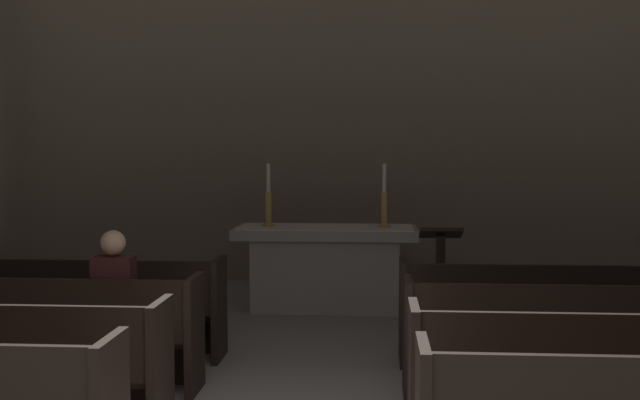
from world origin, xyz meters
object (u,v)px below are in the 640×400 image
pew_right_row_4 (595,314)px  lectern (440,283)px  candlestick_left (269,206)px  lone_worshipper (118,306)px  altar (326,266)px  pew_left_row_4 (39,306)px  pew_right_row_3 (631,342)px  candlestick_right (384,206)px

pew_right_row_4 → lectern: 1.71m
candlestick_left → lone_worshipper: bearing=-103.5°
altar → lectern: 1.76m
pew_left_row_4 → lone_worshipper: lone_worshipper is taller
altar → lone_worshipper: size_ratio=1.67×
pew_left_row_4 → pew_right_row_3: 5.23m
pew_right_row_3 → pew_left_row_4: bearing=169.0°
pew_left_row_4 → pew_right_row_3: (5.13, -1.00, 0.00)m
candlestick_right → candlestick_left: bearing=180.0°
pew_left_row_4 → lone_worshipper: bearing=-41.6°
pew_right_row_4 → pew_left_row_4: bearing=180.0°
pew_left_row_4 → candlestick_right: candlestick_right is taller
pew_left_row_4 → lectern: lectern is taller
pew_right_row_3 → pew_right_row_4: 1.00m
pew_right_row_4 → candlestick_left: candlestick_left is taller
pew_right_row_3 → lone_worshipper: bearing=179.5°
altar → candlestick_left: (-0.70, -0.00, 0.73)m
lone_worshipper → lectern: bearing=36.9°
pew_left_row_4 → altar: altar is taller
pew_right_row_3 → altar: bearing=127.7°
altar → candlestick_left: candlestick_left is taller
pew_left_row_4 → candlestick_right: 4.08m
pew_right_row_4 → candlestick_left: 4.08m
altar → candlestick_left: 1.01m
altar → lectern: lectern is taller
pew_right_row_4 → lone_worshipper: size_ratio=2.64×
pew_right_row_3 → lectern: lectern is taller
pew_right_row_4 → lectern: size_ratio=3.03×
candlestick_right → pew_right_row_3: bearing=-60.6°
pew_right_row_3 → altar: (-2.57, 3.32, 0.06)m
pew_right_row_4 → candlestick_right: (-1.87, 2.32, 0.78)m
pew_left_row_4 → candlestick_right: size_ratio=4.56×
candlestick_right → lectern: 1.51m
altar → candlestick_right: 1.01m
pew_right_row_4 → lectern: bearing=138.9°
pew_left_row_4 → pew_right_row_4: (5.13, 0.00, 0.00)m
candlestick_right → lone_worshipper: 3.98m
pew_left_row_4 → lone_worshipper: 1.46m
pew_right_row_4 → altar: altar is taller
altar → candlestick_left: bearing=-180.0°
pew_right_row_3 → candlestick_right: 3.89m
pew_right_row_3 → pew_right_row_4: (0.00, 1.00, 0.00)m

